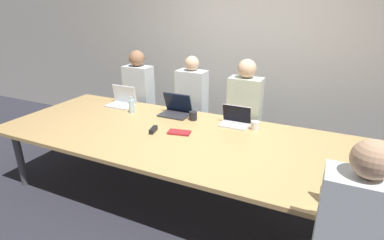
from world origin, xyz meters
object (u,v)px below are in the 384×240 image
at_px(laptop_far_center, 235,119).
at_px(stapler, 153,130).
at_px(cup_far_center, 255,126).
at_px(laptop_far_midleft, 176,109).
at_px(laptop_far_left, 122,100).
at_px(person_far_midleft, 192,108).
at_px(person_far_center, 244,117).
at_px(bottle_far_left, 132,106).
at_px(person_far_left, 140,100).
at_px(laptop_near_right, 347,195).
at_px(cup_far_midleft, 193,116).

relative_size(laptop_far_center, stapler, 2.09).
xyz_separation_m(cup_far_center, laptop_far_midleft, (-1.00, 0.07, 0.03)).
relative_size(cup_far_center, laptop_far_left, 0.27).
relative_size(person_far_midleft, stapler, 8.98).
bearing_deg(stapler, laptop_far_left, 133.94).
distance_m(cup_far_center, laptop_far_left, 1.84).
relative_size(person_far_center, person_far_midleft, 1.02).
relative_size(cup_far_center, stapler, 0.62).
bearing_deg(bottle_far_left, person_far_left, 117.39).
bearing_deg(laptop_far_left, stapler, -35.07).
distance_m(laptop_near_right, laptop_far_midleft, 2.17).
height_order(person_far_center, cup_far_midleft, person_far_center).
bearing_deg(person_far_center, laptop_far_midleft, -151.38).
height_order(laptop_far_left, person_far_midleft, person_far_midleft).
bearing_deg(bottle_far_left, cup_far_midleft, 7.10).
bearing_deg(cup_far_midleft, laptop_far_left, 174.79).
bearing_deg(bottle_far_left, person_far_midleft, 53.97).
xyz_separation_m(person_far_midleft, cup_far_midleft, (0.30, -0.59, 0.13)).
distance_m(person_far_left, cup_far_midleft, 1.26).
bearing_deg(cup_far_center, laptop_far_left, 177.36).
bearing_deg(stapler, person_far_left, 119.72).
bearing_deg(person_far_midleft, cup_far_midleft, -63.52).
relative_size(laptop_far_left, person_far_midleft, 0.26).
bearing_deg(laptop_far_center, cup_far_center, -11.58).
relative_size(person_far_center, laptop_far_midleft, 3.95).
relative_size(laptop_far_center, person_far_left, 0.23).
relative_size(bottle_far_left, laptop_far_midleft, 0.58).
distance_m(laptop_near_right, stapler, 1.92).
height_order(person_far_left, cup_far_midleft, person_far_left).
bearing_deg(cup_far_center, bottle_far_left, -175.72).
xyz_separation_m(laptop_near_right, stapler, (-1.85, 0.49, -0.04)).
distance_m(laptop_far_left, laptop_far_midleft, 0.83).
bearing_deg(bottle_far_left, laptop_near_right, -20.34).
bearing_deg(person_far_center, laptop_far_left, -166.14).
bearing_deg(laptop_far_center, laptop_far_midleft, 178.75).
distance_m(cup_far_midleft, stapler, 0.56).
xyz_separation_m(person_far_left, cup_far_midleft, (1.13, -0.54, 0.11)).
relative_size(person_far_midleft, cup_far_midleft, 13.52).
height_order(laptop_near_right, person_far_midleft, person_far_midleft).
distance_m(laptop_far_center, person_far_left, 1.70).
bearing_deg(cup_far_midleft, stapler, -114.80).
height_order(laptop_far_center, cup_far_midleft, laptop_far_center).
xyz_separation_m(laptop_far_left, person_far_left, (-0.04, 0.44, -0.13)).
xyz_separation_m(cup_far_center, stapler, (-0.97, -0.52, -0.02)).
height_order(cup_far_center, cup_far_midleft, cup_far_midleft).
bearing_deg(person_far_left, cup_far_midleft, -25.42).
height_order(person_far_center, laptop_far_midleft, person_far_center).
bearing_deg(laptop_near_right, laptop_far_center, -43.40).
height_order(bottle_far_left, cup_far_midleft, bottle_far_left).
bearing_deg(person_far_center, laptop_near_right, -52.51).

